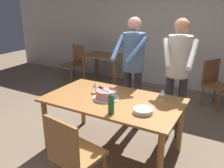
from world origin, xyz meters
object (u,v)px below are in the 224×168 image
at_px(wine_glass_far, 163,92).
at_px(plate_stack, 143,111).
at_px(background_chair_1, 75,62).
at_px(cake_on_platter, 106,95).
at_px(wine_glass_near, 95,85).
at_px(person_standing_beside, 178,67).
at_px(chair_near_side, 73,153).
at_px(water_bottle, 111,104).
at_px(main_dining_table, 113,106).
at_px(cake_knife, 103,88).
at_px(background_table, 105,62).
at_px(background_chair_0, 215,82).

bearing_deg(wine_glass_far, plate_stack, -99.01).
bearing_deg(plate_stack, background_chair_1, 139.65).
bearing_deg(background_chair_1, cake_on_platter, -44.75).
xyz_separation_m(wine_glass_near, person_standing_beside, (0.92, 0.64, 0.22)).
distance_m(person_standing_beside, chair_near_side, 1.79).
distance_m(wine_glass_near, water_bottle, 0.68).
height_order(wine_glass_far, water_bottle, water_bottle).
height_order(main_dining_table, background_chair_1, background_chair_1).
xyz_separation_m(cake_knife, water_bottle, (0.34, -0.37, -0.00)).
height_order(cake_on_platter, plate_stack, cake_on_platter).
height_order(background_table, background_chair_0, background_chair_0).
bearing_deg(wine_glass_near, cake_on_platter, -25.45).
height_order(cake_on_platter, wine_glass_near, wine_glass_near).
distance_m(wine_glass_far, chair_near_side, 1.30).
xyz_separation_m(cake_knife, background_chair_0, (1.13, 2.22, -0.37)).
bearing_deg(background_table, main_dining_table, -56.83).
height_order(main_dining_table, cake_knife, cake_knife).
height_order(cake_on_platter, background_table, cake_on_platter).
distance_m(water_bottle, background_chair_1, 3.68).
distance_m(water_bottle, background_table, 3.20).
bearing_deg(main_dining_table, background_chair_0, 66.10).
bearing_deg(wine_glass_far, water_bottle, -119.70).
distance_m(wine_glass_near, chair_near_side, 1.08).
xyz_separation_m(cake_on_platter, background_chair_0, (1.06, 2.24, -0.31)).
distance_m(main_dining_table, background_table, 2.77).
height_order(person_standing_beside, background_table, person_standing_beside).
xyz_separation_m(wine_glass_near, background_chair_0, (1.29, 2.13, -0.36)).
relative_size(main_dining_table, plate_stack, 7.81).
relative_size(main_dining_table, wine_glass_far, 11.93).
distance_m(main_dining_table, plate_stack, 0.53).
xyz_separation_m(plate_stack, background_chair_1, (-2.85, 2.42, -0.28)).
height_order(water_bottle, person_standing_beside, person_standing_beside).
distance_m(main_dining_table, person_standing_beside, 1.04).
xyz_separation_m(water_bottle, chair_near_side, (-0.15, -0.49, -0.37)).
relative_size(water_bottle, background_chair_1, 0.28).
bearing_deg(water_bottle, cake_on_platter, 127.76).
xyz_separation_m(cake_on_platter, wine_glass_near, (-0.23, 0.11, 0.05)).
bearing_deg(cake_knife, plate_stack, -16.09).
height_order(wine_glass_near, background_table, wine_glass_near).
bearing_deg(cake_knife, main_dining_table, -0.41).
bearing_deg(chair_near_side, water_bottle, 72.60).
relative_size(person_standing_beside, background_chair_1, 1.91).
height_order(cake_knife, water_bottle, water_bottle).
height_order(cake_knife, background_chair_1, background_chair_1).
bearing_deg(cake_on_platter, main_dining_table, 17.95).
xyz_separation_m(cake_on_platter, cake_knife, (-0.07, 0.03, 0.06)).
relative_size(cake_knife, background_chair_0, 0.29).
relative_size(cake_on_platter, plate_stack, 1.55).
relative_size(wine_glass_far, background_chair_1, 0.16).
xyz_separation_m(cake_on_platter, water_bottle, (0.27, -0.35, 0.06)).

